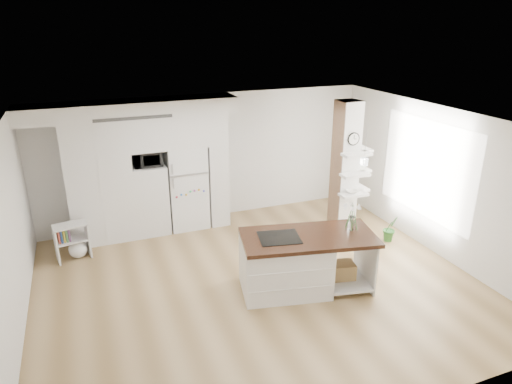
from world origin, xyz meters
TOP-DOWN VIEW (x-y plane):
  - floor at (0.00, 0.00)m, footprint 7.00×6.00m
  - room at (0.00, 0.00)m, footprint 7.04×6.04m
  - cabinet_wall at (-1.45, 2.67)m, footprint 4.00×0.71m
  - refrigerator at (-0.53, 2.68)m, footprint 0.78×0.69m
  - column at (2.38, 1.13)m, footprint 0.69×0.90m
  - window at (3.48, 0.30)m, footprint 0.00×2.40m
  - pendant_light at (1.70, 0.15)m, footprint 0.12×0.12m
  - kitchen_island at (0.46, -0.33)m, footprint 2.25×1.40m
  - bookshelf at (-2.79, 2.04)m, footprint 0.62×0.43m
  - floor_plant_a at (3.00, 0.53)m, footprint 0.30×0.25m
  - floor_plant_b at (3.00, 2.07)m, footprint 0.29×0.29m
  - microwave at (-1.27, 2.62)m, footprint 0.54×0.37m
  - shelf_plant at (2.63, 1.30)m, footprint 0.27×0.23m
  - decor_bowl at (2.30, 0.90)m, footprint 0.22×0.22m

SIDE VIEW (x-z plane):
  - floor at x=0.00m, z-range -0.01..0.01m
  - floor_plant_b at x=3.00m, z-range 0.00..0.45m
  - floor_plant_a at x=3.00m, z-range 0.00..0.53m
  - bookshelf at x=-2.79m, z-range -0.04..0.64m
  - kitchen_island at x=0.46m, z-range -0.27..1.25m
  - refrigerator at x=-0.53m, z-range 0.00..1.75m
  - decor_bowl at x=2.30m, z-range 0.98..1.03m
  - column at x=2.38m, z-range 0.00..2.70m
  - window at x=3.48m, z-range 0.30..2.70m
  - cabinet_wall at x=-1.45m, z-range 0.16..2.86m
  - shelf_plant at x=2.63m, z-range 1.38..1.67m
  - microwave at x=-1.27m, z-range 1.42..1.72m
  - room at x=0.00m, z-range 0.50..3.22m
  - pendant_light at x=1.70m, z-range 2.07..2.17m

